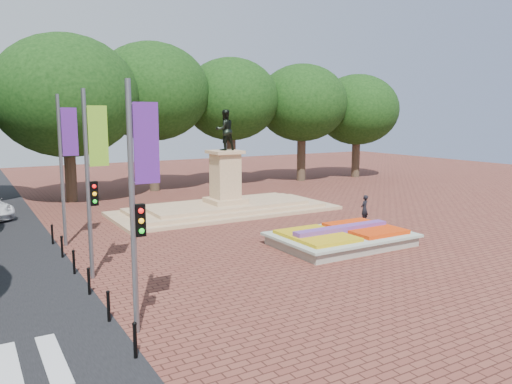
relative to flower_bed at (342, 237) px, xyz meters
The scene contains 7 objects.
ground 2.28m from the flower_bed, 117.19° to the left, with size 90.00×90.00×0.00m, color brown.
flower_bed is the anchor object (origin of this frame).
monument 10.07m from the flower_bed, 95.87° to the left, with size 14.00×6.00×6.40m.
tree_row_back 21.01m from the flower_bed, 86.26° to the left, with size 44.80×8.80×10.43m.
banner_poles 11.66m from the flower_bed, behind, with size 0.88×11.17×7.00m.
bollard_row 11.74m from the flower_bed, behind, with size 0.12×13.12×0.98m.
pedestrian 5.55m from the flower_bed, 36.56° to the left, with size 0.57×0.37×1.57m, color black.
Camera 1 is at (-14.05, -19.64, 6.04)m, focal length 35.00 mm.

